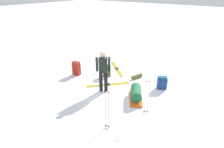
{
  "coord_description": "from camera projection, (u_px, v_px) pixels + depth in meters",
  "views": [
    {
      "loc": [
        -4.07,
        5.55,
        3.93
      ],
      "look_at": [
        0.0,
        0.0,
        0.7
      ],
      "focal_mm": 30.3,
      "sensor_mm": 36.0,
      "label": 1
    }
  ],
  "objects": [
    {
      "name": "ground_plane",
      "position": [
        112.0,
        89.0,
        7.9
      ],
      "size": [
        80.0,
        80.0,
        0.0
      ],
      "primitive_type": "plane",
      "color": "white"
    },
    {
      "name": "skier_standing",
      "position": [
        103.0,
        70.0,
        7.37
      ],
      "size": [
        0.47,
        0.39,
        1.7
      ],
      "color": "black",
      "rests_on": "ground_plane"
    },
    {
      "name": "ski_pair_near",
      "position": [
        108.0,
        85.0,
        8.24
      ],
      "size": [
        1.41,
        1.52,
        0.05
      ],
      "color": "gold",
      "rests_on": "ground_plane"
    },
    {
      "name": "ski_pair_far",
      "position": [
        117.0,
        69.0,
        9.79
      ],
      "size": [
        1.56,
        1.38,
        0.05
      ],
      "color": "#B1A31D",
      "rests_on": "ground_plane"
    },
    {
      "name": "backpack_large_dark",
      "position": [
        76.0,
        68.0,
        9.06
      ],
      "size": [
        0.38,
        0.26,
        0.67
      ],
      "color": "maroon",
      "rests_on": "ground_plane"
    },
    {
      "name": "backpack_bright",
      "position": [
        107.0,
        71.0,
        8.93
      ],
      "size": [
        0.42,
        0.39,
        0.57
      ],
      "color": "#494C1A",
      "rests_on": "ground_plane"
    },
    {
      "name": "backpack_small_spare",
      "position": [
        162.0,
        83.0,
        7.84
      ],
      "size": [
        0.44,
        0.41,
        0.54
      ],
      "color": "navy",
      "rests_on": "ground_plane"
    },
    {
      "name": "ski_poles_planted_near",
      "position": [
        107.0,
        108.0,
        5.46
      ],
      "size": [
        0.16,
        0.1,
        1.27
      ],
      "color": "#B7B1C4",
      "rests_on": "ground_plane"
    },
    {
      "name": "ski_poles_planted_far",
      "position": [
        147.0,
        95.0,
        6.14
      ],
      "size": [
        0.16,
        0.1,
        1.24
      ],
      "color": "#B6BFC1",
      "rests_on": "ground_plane"
    },
    {
      "name": "gear_sled",
      "position": [
        136.0,
        94.0,
        7.13
      ],
      "size": [
        0.99,
        1.24,
        0.49
      ],
      "color": "orange",
      "rests_on": "ground_plane"
    },
    {
      "name": "sleeping_mat_rolled",
      "position": [
        137.0,
        76.0,
        8.8
      ],
      "size": [
        0.34,
        0.58,
        0.18
      ],
      "primitive_type": "cylinder",
      "rotation": [
        0.0,
        1.57,
        4.41
      ],
      "color": "#4F541F",
      "rests_on": "ground_plane"
    }
  ]
}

